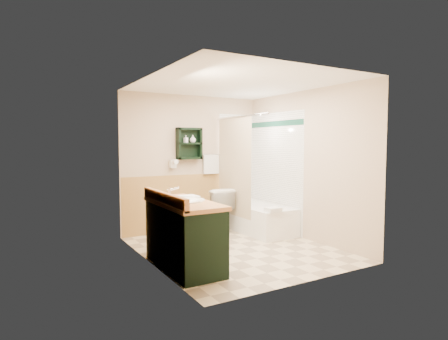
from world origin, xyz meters
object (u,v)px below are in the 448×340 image
at_px(wall_shelf, 189,144).
at_px(vanity, 184,234).
at_px(toilet, 214,210).
at_px(soap_bottle_b, 193,140).
at_px(hair_dryer, 173,164).
at_px(soap_bottle_a, 186,141).
at_px(vanity_book, 160,190).
at_px(bathtub, 257,218).

xyz_separation_m(wall_shelf, vanity, (-0.89, -1.76, -1.13)).
xyz_separation_m(vanity, toilet, (1.25, 1.52, -0.04)).
relative_size(toilet, soap_bottle_b, 5.78).
bearing_deg(hair_dryer, wall_shelf, -4.76).
bearing_deg(soap_bottle_a, vanity_book, -125.65).
bearing_deg(vanity_book, wall_shelf, 36.32).
height_order(wall_shelf, soap_bottle_b, wall_shelf).
bearing_deg(wall_shelf, vanity_book, -127.32).
relative_size(toilet, vanity_book, 3.80).
distance_m(wall_shelf, soap_bottle_b, 0.10).
bearing_deg(soap_bottle_a, hair_dryer, 172.69).
bearing_deg(hair_dryer, bathtub, -25.29).
distance_m(vanity, soap_bottle_a, 2.27).
height_order(hair_dryer, soap_bottle_b, soap_bottle_b).
bearing_deg(vanity_book, vanity, -82.39).
relative_size(hair_dryer, toilet, 0.31).
bearing_deg(toilet, bathtub, 150.98).
xyz_separation_m(vanity, bathtub, (1.92, 1.16, -0.19)).
relative_size(hair_dryer, soap_bottle_a, 1.85).
bearing_deg(soap_bottle_b, vanity, -118.73).
height_order(vanity, toilet, vanity).
xyz_separation_m(hair_dryer, soap_bottle_a, (0.23, -0.03, 0.39)).
bearing_deg(soap_bottle_b, vanity_book, -129.15).
distance_m(wall_shelf, hair_dryer, 0.46).
bearing_deg(bathtub, vanity_book, -159.26).
bearing_deg(toilet, hair_dryer, -23.07).
xyz_separation_m(wall_shelf, soap_bottle_b, (0.07, -0.01, 0.07)).
bearing_deg(hair_dryer, vanity_book, -118.23).
relative_size(bathtub, soap_bottle_b, 11.11).
relative_size(wall_shelf, toilet, 0.70).
distance_m(bathtub, toilet, 0.77).
distance_m(hair_dryer, vanity, 2.04).
bearing_deg(bathtub, soap_bottle_b, 148.09).
bearing_deg(bathtub, wall_shelf, 149.62).
bearing_deg(vanity, soap_bottle_b, 61.27).
relative_size(vanity_book, soap_bottle_a, 1.58).
bearing_deg(soap_bottle_a, wall_shelf, 4.32).
height_order(vanity, soap_bottle_b, soap_bottle_b).
bearing_deg(soap_bottle_b, wall_shelf, 175.79).
distance_m(wall_shelf, vanity, 2.28).
relative_size(wall_shelf, vanity_book, 2.68).
xyz_separation_m(hair_dryer, soap_bottle_b, (0.37, -0.03, 0.42)).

